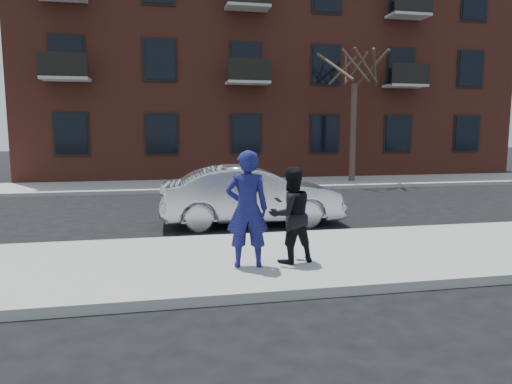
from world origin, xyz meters
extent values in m
plane|color=black|center=(0.00, 0.00, 0.00)|extent=(100.00, 100.00, 0.00)
cube|color=gray|center=(0.00, -0.25, 0.07)|extent=(50.00, 3.50, 0.15)
cube|color=#999691|center=(0.00, 1.55, 0.07)|extent=(50.00, 0.10, 0.15)
cube|color=gray|center=(0.00, 11.25, 0.07)|extent=(50.00, 3.50, 0.15)
cube|color=#999691|center=(0.00, 9.45, 0.07)|extent=(50.00, 0.10, 0.15)
cube|color=maroon|center=(2.00, 18.00, 6.00)|extent=(24.00, 10.00, 12.00)
cube|color=black|center=(-7.50, 12.94, 2.20)|extent=(1.30, 0.06, 1.70)
cube|color=black|center=(3.90, 12.94, 2.20)|extent=(1.30, 0.06, 1.70)
cube|color=black|center=(11.50, 12.94, 2.20)|extent=(1.30, 0.06, 1.70)
cube|color=black|center=(-7.50, 12.94, 5.40)|extent=(1.30, 0.06, 1.70)
cube|color=black|center=(3.90, 12.94, 5.40)|extent=(1.30, 0.06, 1.70)
cube|color=black|center=(11.50, 12.94, 5.40)|extent=(1.30, 0.06, 1.70)
cube|color=black|center=(11.50, 12.94, 8.60)|extent=(1.30, 0.06, 1.70)
cylinder|color=#382B21|center=(4.50, 11.00, 2.25)|extent=(0.26, 0.26, 4.20)
imported|color=#B7BABF|center=(-1.49, 3.20, 0.74)|extent=(4.48, 1.60, 1.47)
imported|color=navy|center=(-2.30, -0.77, 1.09)|extent=(0.73, 0.52, 1.88)
cube|color=black|center=(-2.33, -0.55, 1.44)|extent=(0.08, 0.13, 0.08)
imported|color=black|center=(-1.55, -0.66, 0.95)|extent=(0.88, 0.75, 1.60)
cube|color=black|center=(-1.73, -0.51, 1.19)|extent=(0.11, 0.15, 0.06)
camera|label=1|loc=(-3.57, -7.84, 2.33)|focal=32.00mm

